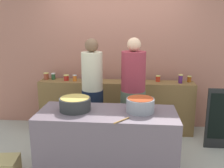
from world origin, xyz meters
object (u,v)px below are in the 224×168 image
bread_crate (0,167)px  preserve_jar_2 (66,78)px  preserve_jar_6 (129,80)px  preserve_jar_9 (189,79)px  preserve_jar_0 (46,76)px  preserve_jar_3 (75,78)px  preserve_jar_4 (83,77)px  cook_with_tongs (93,99)px  preserve_jar_7 (158,79)px  cooking_pot_center (140,105)px  preserve_jar_8 (180,79)px  cooking_pot_left (75,104)px  preserve_jar_1 (53,76)px  cook_in_cap (133,101)px  chalkboard_sign (222,119)px  preserve_jar_5 (90,77)px  wooden_spoon (122,120)px

bread_crate → preserve_jar_2: bearing=71.9°
preserve_jar_6 → preserve_jar_9: size_ratio=0.95×
preserve_jar_0 → preserve_jar_6: preserve_jar_0 is taller
preserve_jar_3 → bread_crate: 1.85m
preserve_jar_4 → cook_with_tongs: bearing=-67.1°
preserve_jar_7 → cooking_pot_center: bearing=-103.1°
preserve_jar_3 → preserve_jar_8: (1.82, 0.01, 0.02)m
preserve_jar_3 → preserve_jar_7: size_ratio=1.01×
cooking_pot_left → preserve_jar_0: bearing=121.1°
preserve_jar_1 → preserve_jar_0: bearing=-177.5°
preserve_jar_2 → preserve_jar_9: size_ratio=0.95×
cook_in_cap → chalkboard_sign: 1.40m
cooking_pot_center → preserve_jar_7: bearing=76.9°
preserve_jar_3 → preserve_jar_5: (0.26, 0.04, 0.01)m
preserve_jar_7 → bread_crate: size_ratio=0.24×
preserve_jar_4 → preserve_jar_7: 1.30m
preserve_jar_3 → preserve_jar_7: bearing=3.3°
preserve_jar_0 → preserve_jar_9: preserve_jar_0 is taller
preserve_jar_1 → chalkboard_sign: (2.80, -0.59, -0.49)m
preserve_jar_0 → bread_crate: bearing=-94.0°
preserve_jar_4 → preserve_jar_5: size_ratio=1.18×
cook_in_cap → bread_crate: 2.00m
preserve_jar_0 → preserve_jar_3: 0.55m
preserve_jar_3 → preserve_jar_8: 1.82m
wooden_spoon → cook_in_cap: size_ratio=0.14×
preserve_jar_7 → cook_with_tongs: size_ratio=0.06×
preserve_jar_7 → cooking_pot_center: (-0.33, -1.41, -0.02)m
cooking_pot_center → cook_in_cap: (-0.10, 0.67, -0.17)m
preserve_jar_9 → cooking_pot_center: size_ratio=0.31×
preserve_jar_4 → bread_crate: size_ratio=0.33×
cooking_pot_left → bread_crate: (-0.98, -0.16, -0.83)m
preserve_jar_2 → preserve_jar_6: size_ratio=1.00×
preserve_jar_5 → cooking_pot_left: preserve_jar_5 is taller
preserve_jar_9 → cooking_pot_left: (-1.67, -1.45, -0.03)m
preserve_jar_1 → preserve_jar_8: bearing=-2.0°
cook_with_tongs → bread_crate: 1.54m
preserve_jar_5 → chalkboard_sign: (2.13, -0.54, -0.49)m
preserve_jar_5 → cook_in_cap: 1.05m
preserve_jar_6 → cooking_pot_center: bearing=-82.6°
cooking_pot_left → wooden_spoon: (0.59, -0.31, -0.07)m
wooden_spoon → chalkboard_sign: bearing=38.1°
preserve_jar_1 → preserve_jar_3: (0.41, -0.09, -0.00)m
preserve_jar_7 → cooking_pot_left: size_ratio=0.28×
cook_in_cap → preserve_jar_3: bearing=147.6°
preserve_jar_2 → bread_crate: 1.82m
bread_crate → preserve_jar_0: bearing=86.0°
preserve_jar_4 → cook_with_tongs: size_ratio=0.09×
preserve_jar_4 → bread_crate: bearing=-118.2°
preserve_jar_5 → cook_with_tongs: size_ratio=0.07×
preserve_jar_4 → cooking_pot_left: bearing=-82.9°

